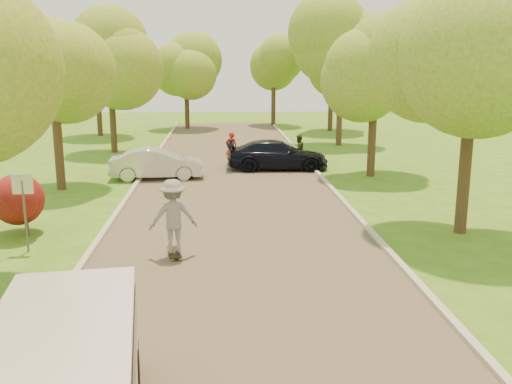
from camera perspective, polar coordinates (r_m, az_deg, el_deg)
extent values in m
plane|color=#3F6C19|center=(12.38, -1.03, -11.33)|extent=(100.00, 100.00, 0.00)
cube|color=#4C4438|center=(19.95, -2.12, -1.92)|extent=(8.00, 60.00, 0.01)
cube|color=#B2AD9E|center=(20.24, -13.67, -1.91)|extent=(0.18, 60.00, 0.12)
cube|color=#B2AD9E|center=(20.45, 9.30, -1.56)|extent=(0.18, 60.00, 0.12)
cylinder|color=#59595E|center=(16.68, -22.08, -2.27)|extent=(0.06, 0.06, 2.00)
cube|color=white|center=(16.49, -22.34, 0.75)|extent=(0.55, 0.04, 0.55)
cylinder|color=#382619|center=(18.38, -21.96, -3.03)|extent=(0.12, 0.12, 0.70)
sphere|color=#590F0F|center=(18.20, -22.16, -0.76)|extent=(1.70, 1.70, 1.70)
cylinder|color=#382619|center=(24.43, -19.12, 3.86)|extent=(0.36, 0.36, 3.15)
sphere|color=#497E22|center=(24.19, -19.61, 10.50)|extent=(4.20, 4.20, 4.20)
sphere|color=#497E22|center=(24.02, -18.25, 12.09)|extent=(3.15, 3.15, 3.15)
cylinder|color=#382619|center=(33.99, -14.13, 7.06)|extent=(0.36, 0.36, 3.83)
sphere|color=#497E22|center=(33.85, -14.44, 12.71)|extent=(4.80, 4.80, 4.80)
sphere|color=#497E22|center=(33.74, -13.27, 14.00)|extent=(3.60, 3.60, 3.60)
cylinder|color=#382619|center=(18.14, 20.14, 1.99)|extent=(0.36, 0.36, 3.83)
sphere|color=#497E22|center=(17.86, 21.00, 12.80)|extent=(5.00, 5.00, 5.00)
sphere|color=#497E22|center=(18.21, 23.41, 14.96)|extent=(3.75, 3.75, 3.75)
cylinder|color=#382619|center=(26.44, 11.52, 5.17)|extent=(0.36, 0.36, 3.38)
sphere|color=#497E22|center=(26.23, 11.82, 11.70)|extent=(4.40, 4.40, 4.40)
sphere|color=#497E22|center=(26.41, 13.30, 13.07)|extent=(3.30, 3.30, 3.30)
cylinder|color=#382619|center=(36.21, 8.35, 7.81)|extent=(0.36, 0.36, 4.05)
sphere|color=#497E22|center=(36.09, 8.53, 13.49)|extent=(5.20, 5.20, 5.20)
sphere|color=#497E22|center=(36.28, 9.82, 14.67)|extent=(3.90, 3.90, 3.90)
cylinder|color=#382619|center=(42.28, -15.44, 7.88)|extent=(0.36, 0.36, 3.60)
sphere|color=#497E22|center=(42.16, -15.70, 12.34)|extent=(5.00, 5.00, 5.00)
sphere|color=#497E22|center=(42.02, -14.74, 13.42)|extent=(3.75, 3.75, 3.75)
cylinder|color=#382619|center=(44.24, 7.47, 8.56)|extent=(0.36, 0.36, 3.83)
sphere|color=#497E22|center=(44.13, 7.60, 12.99)|extent=(5.00, 5.00, 5.00)
sphere|color=#497E22|center=(44.29, 8.61, 13.93)|extent=(3.75, 3.75, 3.75)
cylinder|color=#382619|center=(45.49, -6.92, 8.41)|extent=(0.36, 0.36, 3.38)
sphere|color=#497E22|center=(45.36, -7.02, 12.35)|extent=(4.80, 4.80, 4.80)
sphere|color=#497E22|center=(45.33, -6.12, 13.28)|extent=(3.60, 3.60, 3.60)
cylinder|color=#382619|center=(47.62, 1.75, 8.82)|extent=(0.36, 0.36, 3.60)
sphere|color=#497E22|center=(47.51, 1.78, 12.79)|extent=(5.00, 5.00, 5.00)
sphere|color=#497E22|center=(47.59, 2.71, 13.69)|extent=(3.75, 3.75, 3.75)
cube|color=black|center=(8.03, -18.96, -15.35)|extent=(2.29, 3.52, 0.54)
cylinder|color=black|center=(9.80, -22.47, -17.16)|extent=(0.31, 0.67, 0.64)
cylinder|color=black|center=(9.60, -12.31, -17.10)|extent=(0.31, 0.67, 0.64)
imported|color=silver|center=(25.81, -9.87, 2.80)|extent=(4.22, 1.71, 1.36)
imported|color=black|center=(27.73, 2.16, 3.72)|extent=(4.94, 2.13, 1.42)
cube|color=black|center=(15.49, -8.17, -5.97)|extent=(0.47, 1.05, 0.02)
cylinder|color=#BFCC4C|center=(15.86, -8.00, -5.77)|extent=(0.05, 0.08, 0.08)
cylinder|color=#BFCC4C|center=(15.84, -8.65, -5.82)|extent=(0.05, 0.08, 0.08)
cylinder|color=#BFCC4C|center=(15.18, -7.66, -6.61)|extent=(0.05, 0.08, 0.08)
cylinder|color=#BFCC4C|center=(15.16, -8.34, -6.66)|extent=(0.05, 0.08, 0.08)
imported|color=gray|center=(15.20, -8.29, -2.40)|extent=(1.39, 0.97, 1.97)
imported|color=#B72E1B|center=(28.90, -2.48, 4.37)|extent=(0.62, 0.41, 1.70)
imported|color=#303721|center=(29.29, 4.28, 4.26)|extent=(0.92, 0.88, 1.50)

